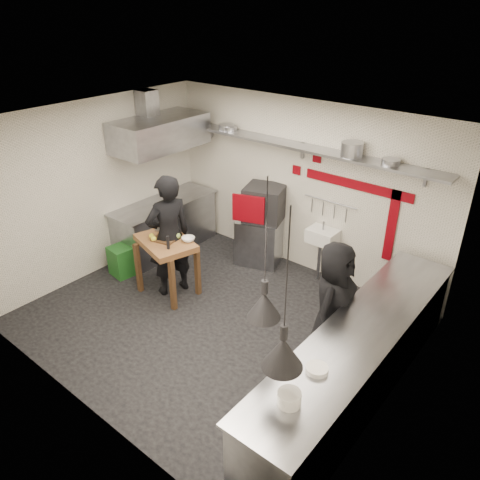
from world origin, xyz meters
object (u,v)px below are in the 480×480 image
Objects in this scene: combi_oven at (264,203)px; oven_stand at (260,240)px; prep_table at (168,267)px; chef_left at (169,236)px; chef_right at (333,304)px; green_bin at (123,261)px.

oven_stand is at bearing -164.83° from combi_oven.
prep_table is at bearing -126.12° from combi_oven.
oven_stand is 0.42× the size of chef_left.
chef_left is (-0.54, -1.65, -0.13)m from combi_oven.
combi_oven is 1.92m from prep_table.
combi_oven reaches higher than oven_stand.
combi_oven is at bearing -179.55° from chef_left.
oven_stand is 2.62m from chef_right.
combi_oven reaches higher than prep_table.
chef_left reaches higher than oven_stand.
combi_oven is (0.05, 0.03, 0.69)m from oven_stand.
combi_oven reaches higher than green_bin.
oven_stand is 1.60× the size of green_bin.
prep_table is at bearing 87.17° from chef_right.
prep_table is at bearing -124.91° from oven_stand.
prep_table reaches higher than oven_stand.
chef_right is (2.66, 0.21, -0.14)m from chef_left.
chef_left reaches higher than combi_oven.
chef_right is at bearing -51.66° from oven_stand.
chef_right is (2.66, 0.28, 0.36)m from prep_table.
combi_oven is 0.67× the size of prep_table.
combi_oven is 2.53m from green_bin.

